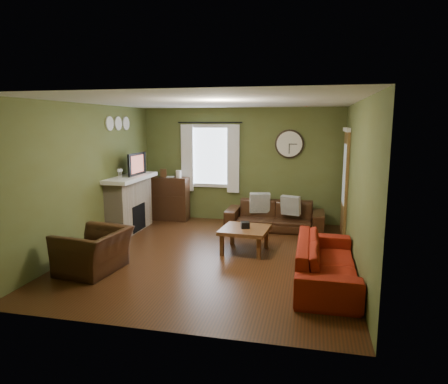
% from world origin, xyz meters
% --- Properties ---
extents(floor, '(4.60, 5.20, 0.00)m').
position_xyz_m(floor, '(0.00, 0.00, 0.00)').
color(floor, '#3B1F0E').
rests_on(floor, ground).
extents(ceiling, '(4.60, 5.20, 0.00)m').
position_xyz_m(ceiling, '(0.00, 0.00, 2.60)').
color(ceiling, white).
rests_on(ceiling, ground).
extents(wall_left, '(0.00, 5.20, 2.60)m').
position_xyz_m(wall_left, '(-2.30, 0.00, 1.30)').
color(wall_left, '#545E2E').
rests_on(wall_left, ground).
extents(wall_right, '(0.00, 5.20, 2.60)m').
position_xyz_m(wall_right, '(2.30, 0.00, 1.30)').
color(wall_right, '#545E2E').
rests_on(wall_right, ground).
extents(wall_back, '(4.60, 0.00, 2.60)m').
position_xyz_m(wall_back, '(0.00, 2.60, 1.30)').
color(wall_back, '#545E2E').
rests_on(wall_back, ground).
extents(wall_front, '(4.60, 0.00, 2.60)m').
position_xyz_m(wall_front, '(0.00, -2.60, 1.30)').
color(wall_front, '#545E2E').
rests_on(wall_front, ground).
extents(fireplace, '(0.40, 1.40, 1.10)m').
position_xyz_m(fireplace, '(-2.10, 1.15, 0.55)').
color(fireplace, tan).
rests_on(fireplace, floor).
extents(firebox, '(0.04, 0.60, 0.55)m').
position_xyz_m(firebox, '(-1.91, 1.15, 0.30)').
color(firebox, black).
rests_on(firebox, fireplace).
extents(mantel, '(0.58, 1.60, 0.08)m').
position_xyz_m(mantel, '(-2.07, 1.15, 1.14)').
color(mantel, white).
rests_on(mantel, fireplace).
extents(tv, '(0.08, 0.60, 0.35)m').
position_xyz_m(tv, '(-2.05, 1.30, 1.35)').
color(tv, black).
rests_on(tv, mantel).
extents(tv_screen, '(0.02, 0.62, 0.36)m').
position_xyz_m(tv_screen, '(-1.97, 1.30, 1.41)').
color(tv_screen, '#994C3F').
rests_on(tv_screen, mantel).
extents(medallion_left, '(0.28, 0.28, 0.03)m').
position_xyz_m(medallion_left, '(-2.28, 0.80, 2.25)').
color(medallion_left, white).
rests_on(medallion_left, wall_left).
extents(medallion_mid, '(0.28, 0.28, 0.03)m').
position_xyz_m(medallion_mid, '(-2.28, 1.15, 2.25)').
color(medallion_mid, white).
rests_on(medallion_mid, wall_left).
extents(medallion_right, '(0.28, 0.28, 0.03)m').
position_xyz_m(medallion_right, '(-2.28, 1.50, 2.25)').
color(medallion_right, white).
rests_on(medallion_right, wall_left).
extents(window_pane, '(1.00, 0.02, 1.30)m').
position_xyz_m(window_pane, '(-0.70, 2.58, 1.50)').
color(window_pane, silver).
rests_on(window_pane, wall_back).
extents(curtain_rod, '(0.03, 0.03, 1.50)m').
position_xyz_m(curtain_rod, '(-0.70, 2.48, 2.27)').
color(curtain_rod, black).
rests_on(curtain_rod, wall_back).
extents(curtain_left, '(0.28, 0.04, 1.55)m').
position_xyz_m(curtain_left, '(-1.25, 2.48, 1.45)').
color(curtain_left, white).
rests_on(curtain_left, wall_back).
extents(curtain_right, '(0.28, 0.04, 1.55)m').
position_xyz_m(curtain_right, '(-0.15, 2.48, 1.45)').
color(curtain_right, white).
rests_on(curtain_right, wall_back).
extents(wall_clock, '(0.64, 0.06, 0.64)m').
position_xyz_m(wall_clock, '(1.10, 2.55, 1.80)').
color(wall_clock, white).
rests_on(wall_clock, wall_back).
extents(door, '(0.05, 0.90, 2.10)m').
position_xyz_m(door, '(2.27, 1.85, 1.05)').
color(door, brown).
rests_on(door, floor).
extents(bookshelf, '(0.85, 0.36, 1.01)m').
position_xyz_m(bookshelf, '(-1.61, 2.28, 0.51)').
color(bookshelf, '#331D10').
rests_on(bookshelf, floor).
extents(book, '(0.22, 0.26, 0.02)m').
position_xyz_m(book, '(-1.68, 2.24, 0.96)').
color(book, brown).
rests_on(book, bookshelf).
extents(sofa_brown, '(2.07, 0.81, 0.60)m').
position_xyz_m(sofa_brown, '(0.87, 1.95, 0.30)').
color(sofa_brown, black).
rests_on(sofa_brown, floor).
extents(pillow_left, '(0.45, 0.23, 0.43)m').
position_xyz_m(pillow_left, '(0.53, 2.04, 0.55)').
color(pillow_left, '#919696').
rests_on(pillow_left, sofa_brown).
extents(pillow_right, '(0.42, 0.23, 0.40)m').
position_xyz_m(pillow_right, '(1.20, 1.90, 0.55)').
color(pillow_right, '#919696').
rests_on(pillow_right, sofa_brown).
extents(sofa_red, '(0.83, 2.11, 0.62)m').
position_xyz_m(sofa_red, '(1.87, -0.77, 0.31)').
color(sofa_red, maroon).
rests_on(sofa_red, floor).
extents(armchair, '(0.98, 1.09, 0.65)m').
position_xyz_m(armchair, '(-1.61, -1.12, 0.32)').
color(armchair, black).
rests_on(armchair, floor).
extents(coffee_table, '(0.87, 0.87, 0.43)m').
position_xyz_m(coffee_table, '(0.50, 0.32, 0.22)').
color(coffee_table, brown).
rests_on(coffee_table, floor).
extents(tissue_box, '(0.18, 0.18, 0.11)m').
position_xyz_m(tissue_box, '(0.50, 0.31, 0.40)').
color(tissue_box, black).
rests_on(tissue_box, coffee_table).
extents(wine_glass_a, '(0.07, 0.07, 0.20)m').
position_xyz_m(wine_glass_a, '(-2.05, 0.64, 1.28)').
color(wine_glass_a, white).
rests_on(wine_glass_a, mantel).
extents(wine_glass_b, '(0.07, 0.07, 0.19)m').
position_xyz_m(wine_glass_b, '(-2.05, 0.73, 1.28)').
color(wine_glass_b, white).
rests_on(wine_glass_b, mantel).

